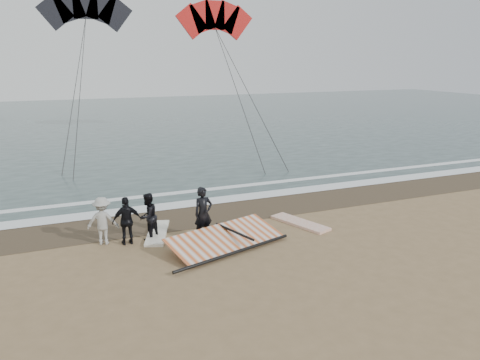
# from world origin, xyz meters

# --- Properties ---
(ground) EXTENTS (120.00, 120.00, 0.00)m
(ground) POSITION_xyz_m (0.00, 0.00, 0.00)
(ground) COLOR #8C704C
(ground) RESTS_ON ground
(sea) EXTENTS (120.00, 54.00, 0.02)m
(sea) POSITION_xyz_m (0.00, 33.00, 0.01)
(sea) COLOR #233838
(sea) RESTS_ON ground
(wet_sand) EXTENTS (120.00, 2.80, 0.01)m
(wet_sand) POSITION_xyz_m (0.00, 4.50, 0.01)
(wet_sand) COLOR #4C3D2B
(wet_sand) RESTS_ON ground
(foam_near) EXTENTS (120.00, 0.90, 0.01)m
(foam_near) POSITION_xyz_m (0.00, 5.90, 0.03)
(foam_near) COLOR white
(foam_near) RESTS_ON sea
(foam_far) EXTENTS (120.00, 0.45, 0.01)m
(foam_far) POSITION_xyz_m (0.00, 7.60, 0.03)
(foam_far) COLOR white
(foam_far) RESTS_ON sea
(man_main) EXTENTS (0.69, 0.51, 1.73)m
(man_main) POSITION_xyz_m (-1.14, 2.12, 0.87)
(man_main) COLOR black
(man_main) RESTS_ON ground
(board_white) EXTENTS (1.36, 2.37, 0.09)m
(board_white) POSITION_xyz_m (2.44, 2.14, 0.05)
(board_white) COLOR white
(board_white) RESTS_ON ground
(board_cream) EXTENTS (1.29, 2.33, 0.09)m
(board_cream) POSITION_xyz_m (-2.44, 3.11, 0.05)
(board_cream) COLOR white
(board_cream) RESTS_ON ground
(trio_cluster) EXTENTS (2.43, 0.99, 1.54)m
(trio_cluster) POSITION_xyz_m (-3.55, 2.81, 0.77)
(trio_cluster) COLOR black
(trio_cluster) RESTS_ON ground
(sail_rig) EXTENTS (4.10, 2.70, 0.49)m
(sail_rig) POSITION_xyz_m (-0.79, 1.39, 0.19)
(sail_rig) COLOR black
(sail_rig) RESTS_ON ground
(kite_red) EXTENTS (6.24, 6.47, 15.01)m
(kite_red) POSITION_xyz_m (6.33, 21.77, 8.17)
(kite_red) COLOR red
(kite_red) RESTS_ON ground
(kite_dark) EXTENTS (7.55, 7.43, 17.17)m
(kite_dark) POSITION_xyz_m (-2.13, 26.08, 8.88)
(kite_dark) COLOR black
(kite_dark) RESTS_ON ground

